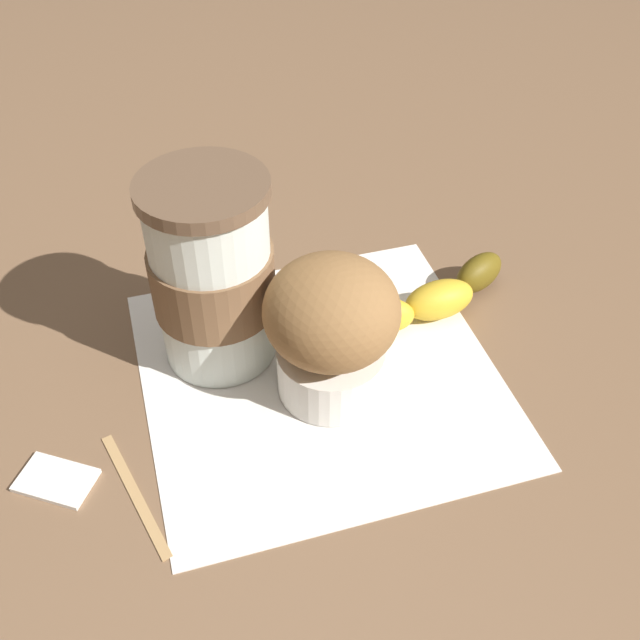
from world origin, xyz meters
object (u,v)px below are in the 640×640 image
at_px(banana, 435,296).
at_px(sugar_packet, 55,479).
at_px(muffin, 326,329).
at_px(coffee_cup, 212,274).

height_order(banana, sugar_packet, banana).
bearing_deg(muffin, coffee_cup, 120.41).
bearing_deg(banana, sugar_packet, 179.83).
bearing_deg(muffin, sugar_packet, 172.31).
height_order(muffin, sugar_packet, muffin).
bearing_deg(sugar_packet, banana, -0.17).
bearing_deg(coffee_cup, muffin, -59.59).
bearing_deg(muffin, banana, 11.85).
xyz_separation_m(banana, sugar_packet, (-0.32, 0.00, -0.01)).
bearing_deg(banana, coffee_cup, 162.24).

